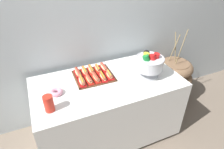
# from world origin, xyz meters

# --- Properties ---
(ground_plane) EXTENTS (10.00, 10.00, 0.00)m
(ground_plane) POSITION_xyz_m (0.00, 0.00, 0.00)
(ground_plane) COLOR #7A6B5B
(back_wall) EXTENTS (6.00, 0.10, 2.60)m
(back_wall) POSITION_xyz_m (0.00, 0.52, 1.30)
(back_wall) COLOR #B2BCC1
(back_wall) RESTS_ON ground_plane
(buffet_table) EXTENTS (1.55, 0.80, 0.77)m
(buffet_table) POSITION_xyz_m (0.00, 0.00, 0.40)
(buffet_table) COLOR white
(buffet_table) RESTS_ON ground_plane
(floor_vase) EXTENTS (0.55, 0.55, 1.13)m
(floor_vase) POSITION_xyz_m (1.09, 0.21, 0.31)
(floor_vase) COLOR brown
(floor_vase) RESTS_ON ground_plane
(serving_tray) EXTENTS (0.41, 0.37, 0.01)m
(serving_tray) POSITION_xyz_m (-0.10, 0.14, 0.77)
(serving_tray) COLOR #56331E
(serving_tray) RESTS_ON buffet_table
(hot_dog_0) EXTENTS (0.08, 0.19, 0.06)m
(hot_dog_0) POSITION_xyz_m (-0.26, 0.06, 0.80)
(hot_dog_0) COLOR #B21414
(hot_dog_0) RESTS_ON serving_tray
(hot_dog_1) EXTENTS (0.06, 0.17, 0.06)m
(hot_dog_1) POSITION_xyz_m (-0.18, 0.06, 0.81)
(hot_dog_1) COLOR red
(hot_dog_1) RESTS_ON serving_tray
(hot_dog_2) EXTENTS (0.06, 0.17, 0.06)m
(hot_dog_2) POSITION_xyz_m (-0.11, 0.06, 0.81)
(hot_dog_2) COLOR red
(hot_dog_2) RESTS_ON serving_tray
(hot_dog_3) EXTENTS (0.07, 0.19, 0.06)m
(hot_dog_3) POSITION_xyz_m (-0.03, 0.06, 0.80)
(hot_dog_3) COLOR red
(hot_dog_3) RESTS_ON serving_tray
(hot_dog_4) EXTENTS (0.08, 0.17, 0.06)m
(hot_dog_4) POSITION_xyz_m (0.04, 0.05, 0.80)
(hot_dog_4) COLOR red
(hot_dog_4) RESTS_ON serving_tray
(hot_dog_5) EXTENTS (0.06, 0.18, 0.06)m
(hot_dog_5) POSITION_xyz_m (-0.25, 0.23, 0.80)
(hot_dog_5) COLOR red
(hot_dog_5) RESTS_ON serving_tray
(hot_dog_6) EXTENTS (0.08, 0.18, 0.06)m
(hot_dog_6) POSITION_xyz_m (-0.18, 0.22, 0.80)
(hot_dog_6) COLOR #B21414
(hot_dog_6) RESTS_ON serving_tray
(hot_dog_7) EXTENTS (0.07, 0.18, 0.06)m
(hot_dog_7) POSITION_xyz_m (-0.10, 0.22, 0.80)
(hot_dog_7) COLOR red
(hot_dog_7) RESTS_ON serving_tray
(hot_dog_8) EXTENTS (0.07, 0.16, 0.06)m
(hot_dog_8) POSITION_xyz_m (-0.03, 0.22, 0.80)
(hot_dog_8) COLOR red
(hot_dog_8) RESTS_ON serving_tray
(hot_dog_9) EXTENTS (0.07, 0.18, 0.06)m
(hot_dog_9) POSITION_xyz_m (0.05, 0.22, 0.80)
(hot_dog_9) COLOR #B21414
(hot_dog_9) RESTS_ON serving_tray
(punch_bowl) EXTENTS (0.30, 0.30, 0.28)m
(punch_bowl) POSITION_xyz_m (0.45, -0.07, 0.92)
(punch_bowl) COLOR silver
(punch_bowl) RESTS_ON buffet_table
(cup_stack) EXTENTS (0.08, 0.08, 0.15)m
(cup_stack) POSITION_xyz_m (-0.61, -0.20, 0.85)
(cup_stack) COLOR red
(cup_stack) RESTS_ON buffet_table
(donut) EXTENTS (0.12, 0.12, 0.04)m
(donut) POSITION_xyz_m (-0.52, -0.00, 0.79)
(donut) COLOR pink
(donut) RESTS_ON buffet_table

